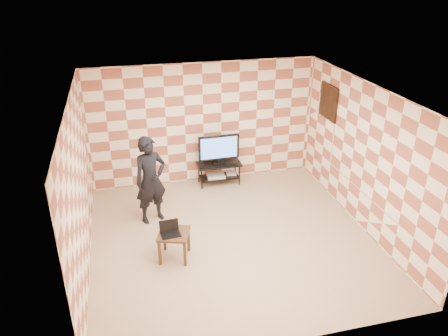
{
  "coord_description": "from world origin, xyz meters",
  "views": [
    {
      "loc": [
        -1.73,
        -6.42,
        4.61
      ],
      "look_at": [
        0.0,
        0.6,
        1.15
      ],
      "focal_mm": 35.0,
      "sensor_mm": 36.0,
      "label": 1
    }
  ],
  "objects": [
    {
      "name": "tv_stand",
      "position": [
        0.27,
        2.18,
        0.37
      ],
      "size": [
        0.98,
        0.44,
        0.5
      ],
      "color": "black",
      "rests_on": "floor"
    },
    {
      "name": "person",
      "position": [
        -1.32,
        1.0,
        0.86
      ],
      "size": [
        0.73,
        0.61,
        1.72
      ],
      "primitive_type": "imported",
      "rotation": [
        0.0,
        0.0,
        0.35
      ],
      "color": "black",
      "rests_on": "floor"
    },
    {
      "name": "side_table",
      "position": [
        -1.09,
        -0.31,
        0.41
      ],
      "size": [
        0.63,
        0.63,
        0.5
      ],
      "color": "#311D10",
      "rests_on": "floor"
    },
    {
      "name": "game_console",
      "position": [
        0.57,
        2.21,
        0.2
      ],
      "size": [
        0.23,
        0.18,
        0.05
      ],
      "primitive_type": "cube",
      "rotation": [
        0.0,
        0.0,
        -0.12
      ],
      "color": "silver",
      "rests_on": "tv_stand"
    },
    {
      "name": "ceiling",
      "position": [
        0.0,
        0.0,
        2.7
      ],
      "size": [
        5.0,
        5.0,
        0.02
      ],
      "primitive_type": "cube",
      "color": "white",
      "rests_on": "wall_back"
    },
    {
      "name": "wall_right",
      "position": [
        2.5,
        0.0,
        1.35
      ],
      "size": [
        0.02,
        5.0,
        2.7
      ],
      "primitive_type": "cube",
      "color": "#FCEDC7",
      "rests_on": "ground"
    },
    {
      "name": "wall_front",
      "position": [
        0.0,
        -2.5,
        1.35
      ],
      "size": [
        5.0,
        0.02,
        2.7
      ],
      "primitive_type": "cube",
      "color": "#FCEDC7",
      "rests_on": "ground"
    },
    {
      "name": "floor",
      "position": [
        0.0,
        0.0,
        0.0
      ],
      "size": [
        5.0,
        5.0,
        0.0
      ],
      "primitive_type": "plane",
      "color": "tan",
      "rests_on": "ground"
    },
    {
      "name": "laptop",
      "position": [
        -1.15,
        -0.31,
        0.55
      ],
      "size": [
        0.34,
        0.28,
        0.22
      ],
      "color": "black",
      "rests_on": "side_table"
    },
    {
      "name": "dvd_player",
      "position": [
        0.2,
        2.17,
        0.21
      ],
      "size": [
        0.41,
        0.3,
        0.07
      ],
      "primitive_type": "cube",
      "rotation": [
        0.0,
        0.0,
        -0.04
      ],
      "color": "silver",
      "rests_on": "tv_stand"
    },
    {
      "name": "wall_back",
      "position": [
        0.0,
        2.5,
        1.35
      ],
      "size": [
        5.0,
        0.02,
        2.7
      ],
      "primitive_type": "cube",
      "color": "#FCEDC7",
      "rests_on": "ground"
    },
    {
      "name": "wall_art",
      "position": [
        2.47,
        1.55,
        1.95
      ],
      "size": [
        0.04,
        0.72,
        0.72
      ],
      "color": "black",
      "rests_on": "wall_right"
    },
    {
      "name": "wall_left",
      "position": [
        -2.5,
        0.0,
        1.35
      ],
      "size": [
        0.02,
        5.0,
        2.7
      ],
      "primitive_type": "cube",
      "color": "#FCEDC7",
      "rests_on": "ground"
    },
    {
      "name": "tv",
      "position": [
        0.27,
        2.18,
        0.87
      ],
      "size": [
        0.92,
        0.18,
        0.66
      ],
      "color": "black",
      "rests_on": "tv_stand"
    }
  ]
}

